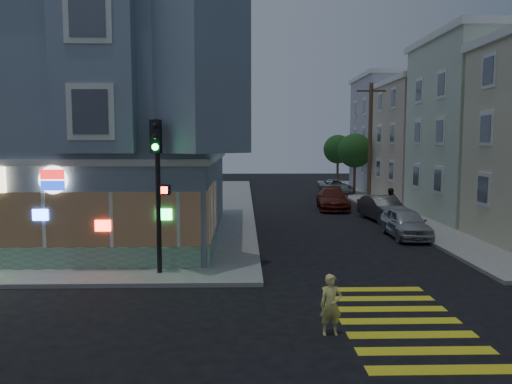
{
  "coord_description": "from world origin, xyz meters",
  "views": [
    {
      "loc": [
        2.36,
        -13.93,
        4.76
      ],
      "look_at": [
        2.88,
        7.13,
        2.62
      ],
      "focal_mm": 35.0,
      "sensor_mm": 36.0,
      "label": 1
    }
  ],
  "objects_px": {
    "parked_car_c": "(333,199)",
    "parked_car_a": "(406,223)",
    "pedestrian_b": "(392,202)",
    "running_child": "(331,305)",
    "parked_car_b": "(383,208)",
    "parked_car_d": "(336,187)",
    "street_tree_near": "(355,151)",
    "utility_pole": "(370,141)",
    "pedestrian_a": "(390,202)",
    "traffic_signal": "(158,170)",
    "fire_hydrant": "(388,209)",
    "street_tree_far": "(338,149)"
  },
  "relations": [
    {
      "from": "parked_car_c",
      "to": "traffic_signal",
      "type": "bearing_deg",
      "value": -113.32
    },
    {
      "from": "parked_car_c",
      "to": "parked_car_d",
      "type": "distance_m",
      "value": 10.4
    },
    {
      "from": "street_tree_near",
      "to": "pedestrian_a",
      "type": "relative_size",
      "value": 2.98
    },
    {
      "from": "parked_car_b",
      "to": "traffic_signal",
      "type": "distance_m",
      "value": 16.93
    },
    {
      "from": "street_tree_far",
      "to": "utility_pole",
      "type": "bearing_deg",
      "value": -90.82
    },
    {
      "from": "running_child",
      "to": "pedestrian_b",
      "type": "relative_size",
      "value": 0.95
    },
    {
      "from": "pedestrian_b",
      "to": "parked_car_a",
      "type": "height_order",
      "value": "pedestrian_b"
    },
    {
      "from": "utility_pole",
      "to": "street_tree_near",
      "type": "height_order",
      "value": "utility_pole"
    },
    {
      "from": "parked_car_c",
      "to": "street_tree_far",
      "type": "bearing_deg",
      "value": 82.72
    },
    {
      "from": "parked_car_d",
      "to": "fire_hydrant",
      "type": "height_order",
      "value": "parked_car_d"
    },
    {
      "from": "pedestrian_a",
      "to": "parked_car_d",
      "type": "relative_size",
      "value": 0.37
    },
    {
      "from": "parked_car_c",
      "to": "fire_hydrant",
      "type": "bearing_deg",
      "value": -53.51
    },
    {
      "from": "pedestrian_b",
      "to": "traffic_signal",
      "type": "relative_size",
      "value": 0.3
    },
    {
      "from": "street_tree_near",
      "to": "parked_car_d",
      "type": "xyz_separation_m",
      "value": [
        -1.5,
        0.88,
        -3.27
      ]
    },
    {
      "from": "parked_car_b",
      "to": "parked_car_c",
      "type": "distance_m",
      "value": 5.61
    },
    {
      "from": "running_child",
      "to": "parked_car_b",
      "type": "relative_size",
      "value": 0.33
    },
    {
      "from": "street_tree_near",
      "to": "street_tree_far",
      "type": "relative_size",
      "value": 1.0
    },
    {
      "from": "utility_pole",
      "to": "parked_car_d",
      "type": "bearing_deg",
      "value": 100.7
    },
    {
      "from": "parked_car_b",
      "to": "parked_car_d",
      "type": "xyz_separation_m",
      "value": [
        0.0,
        15.39,
        -0.09
      ]
    },
    {
      "from": "street_tree_far",
      "to": "parked_car_b",
      "type": "xyz_separation_m",
      "value": [
        -1.5,
        -22.51,
        -3.18
      ]
    },
    {
      "from": "street_tree_far",
      "to": "parked_car_d",
      "type": "height_order",
      "value": "street_tree_far"
    },
    {
      "from": "parked_car_c",
      "to": "traffic_signal",
      "type": "distance_m",
      "value": 19.96
    },
    {
      "from": "pedestrian_b",
      "to": "parked_car_a",
      "type": "relative_size",
      "value": 0.37
    },
    {
      "from": "street_tree_far",
      "to": "parked_car_b",
      "type": "height_order",
      "value": "street_tree_far"
    },
    {
      "from": "pedestrian_a",
      "to": "traffic_signal",
      "type": "xyz_separation_m",
      "value": [
        -11.89,
        -12.89,
        2.74
      ]
    },
    {
      "from": "parked_car_b",
      "to": "pedestrian_b",
      "type": "bearing_deg",
      "value": 51.32
    },
    {
      "from": "running_child",
      "to": "pedestrian_a",
      "type": "xyz_separation_m",
      "value": [
        6.8,
        18.2,
        0.28
      ]
    },
    {
      "from": "parked_car_a",
      "to": "parked_car_c",
      "type": "bearing_deg",
      "value": 100.12
    },
    {
      "from": "pedestrian_a",
      "to": "parked_car_d",
      "type": "height_order",
      "value": "pedestrian_a"
    },
    {
      "from": "parked_car_b",
      "to": "running_child",
      "type": "bearing_deg",
      "value": -117.3
    },
    {
      "from": "street_tree_near",
      "to": "parked_car_b",
      "type": "height_order",
      "value": "street_tree_near"
    },
    {
      "from": "running_child",
      "to": "parked_car_d",
      "type": "height_order",
      "value": "running_child"
    },
    {
      "from": "running_child",
      "to": "parked_car_c",
      "type": "relative_size",
      "value": 0.3
    },
    {
      "from": "parked_car_a",
      "to": "fire_hydrant",
      "type": "distance_m",
      "value": 6.15
    },
    {
      "from": "street_tree_near",
      "to": "parked_car_a",
      "type": "relative_size",
      "value": 1.24
    },
    {
      "from": "running_child",
      "to": "pedestrian_b",
      "type": "height_order",
      "value": "pedestrian_b"
    },
    {
      "from": "parked_car_c",
      "to": "parked_car_a",
      "type": "bearing_deg",
      "value": -75.78
    },
    {
      "from": "utility_pole",
      "to": "parked_car_b",
      "type": "height_order",
      "value": "utility_pole"
    },
    {
      "from": "pedestrian_b",
      "to": "parked_car_c",
      "type": "bearing_deg",
      "value": -61.65
    },
    {
      "from": "parked_car_a",
      "to": "traffic_signal",
      "type": "relative_size",
      "value": 0.79
    },
    {
      "from": "utility_pole",
      "to": "parked_car_c",
      "type": "height_order",
      "value": "utility_pole"
    },
    {
      "from": "running_child",
      "to": "parked_car_c",
      "type": "xyz_separation_m",
      "value": [
        4.1,
        22.75,
        -0.02
      ]
    },
    {
      "from": "street_tree_near",
      "to": "fire_hydrant",
      "type": "bearing_deg",
      "value": -93.78
    },
    {
      "from": "pedestrian_a",
      "to": "parked_car_c",
      "type": "relative_size",
      "value": 0.35
    },
    {
      "from": "utility_pole",
      "to": "traffic_signal",
      "type": "height_order",
      "value": "utility_pole"
    },
    {
      "from": "street_tree_near",
      "to": "traffic_signal",
      "type": "bearing_deg",
      "value": -115.56
    },
    {
      "from": "parked_car_c",
      "to": "running_child",
      "type": "bearing_deg",
      "value": -95.75
    },
    {
      "from": "utility_pole",
      "to": "street_tree_far",
      "type": "height_order",
      "value": "utility_pole"
    },
    {
      "from": "pedestrian_a",
      "to": "pedestrian_b",
      "type": "bearing_deg",
      "value": -92.94
    },
    {
      "from": "parked_car_c",
      "to": "parked_car_d",
      "type": "height_order",
      "value": "parked_car_c"
    }
  ]
}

